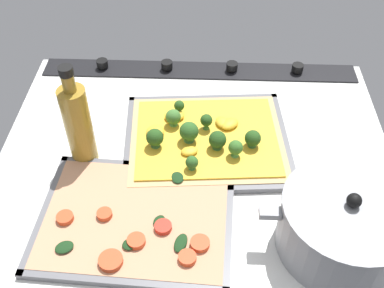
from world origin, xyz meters
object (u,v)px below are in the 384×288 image
at_px(baking_tray_back, 136,219).
at_px(baking_tray_front, 207,141).
at_px(oil_bottle, 78,124).
at_px(veggie_pizza_back, 136,220).
at_px(broccoli_pizza, 204,137).
at_px(cooking_pot, 344,225).

bearing_deg(baking_tray_back, baking_tray_front, -121.01).
bearing_deg(oil_bottle, veggie_pizza_back, 127.98).
bearing_deg(baking_tray_front, broccoli_pizza, 27.48).
bearing_deg(cooking_pot, veggie_pizza_back, -4.94).
relative_size(broccoli_pizza, oil_bottle, 1.50).
height_order(baking_tray_back, veggie_pizza_back, veggie_pizza_back).
bearing_deg(baking_tray_back, broccoli_pizza, -120.29).
bearing_deg(cooking_pot, baking_tray_back, -5.80).
relative_size(baking_tray_back, veggie_pizza_back, 1.08).
height_order(veggie_pizza_back, oil_bottle, oil_bottle).
height_order(cooking_pot, oil_bottle, oil_bottle).
xyz_separation_m(baking_tray_front, baking_tray_back, (0.12, 0.21, 0.00)).
distance_m(baking_tray_front, broccoli_pizza, 0.02).
distance_m(baking_tray_front, baking_tray_back, 0.24).
height_order(baking_tray_front, oil_bottle, oil_bottle).
bearing_deg(cooking_pot, baking_tray_front, -46.46).
bearing_deg(baking_tray_back, veggie_pizza_back, 103.79).
xyz_separation_m(broccoli_pizza, cooking_pot, (-0.24, 0.24, 0.04)).
height_order(baking_tray_front, cooking_pot, cooking_pot).
bearing_deg(broccoli_pizza, baking_tray_front, -152.52).
relative_size(veggie_pizza_back, cooking_pot, 1.17).
distance_m(baking_tray_back, cooking_pot, 0.36).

